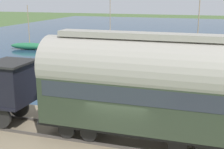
# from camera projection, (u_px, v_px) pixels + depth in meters

# --- Properties ---
(harbor_water) EXTENTS (80.00, 80.00, 0.01)m
(harbor_water) POSITION_uv_depth(u_px,v_px,m) (191.00, 35.00, 53.62)
(harbor_water) COLOR navy
(harbor_water) RESTS_ON ground
(rail_embankment) EXTENTS (5.63, 56.00, 0.56)m
(rail_embankment) POSITION_uv_depth(u_px,v_px,m) (123.00, 145.00, 13.77)
(rail_embankment) COLOR #84755B
(rail_embankment) RESTS_ON ground
(passenger_coach) EXTENTS (2.56, 8.31, 4.65)m
(passenger_coach) POSITION_uv_depth(u_px,v_px,m) (136.00, 84.00, 12.91)
(passenger_coach) COLOR black
(passenger_coach) RESTS_ON rail_embankment
(sailboat_red) EXTENTS (3.11, 5.67, 8.13)m
(sailboat_red) POSITION_uv_depth(u_px,v_px,m) (196.00, 56.00, 32.20)
(sailboat_red) COLOR #B72D23
(sailboat_red) RESTS_ON harbor_water
(sailboat_green) EXTENTS (1.78, 5.28, 5.46)m
(sailboat_green) POSITION_uv_depth(u_px,v_px,m) (30.00, 46.00, 39.13)
(sailboat_green) COLOR #236B42
(sailboat_green) RESTS_ON harbor_water
(sailboat_navy) EXTENTS (2.65, 4.80, 8.52)m
(sailboat_navy) POSITION_uv_depth(u_px,v_px,m) (110.00, 38.00, 44.07)
(sailboat_navy) COLOR #192347
(sailboat_navy) RESTS_ON harbor_water
(rowboat_mid_harbor) EXTENTS (1.52, 2.15, 0.44)m
(rowboat_mid_harbor) POSITION_uv_depth(u_px,v_px,m) (123.00, 96.00, 20.34)
(rowboat_mid_harbor) COLOR #B7B2A3
(rowboat_mid_harbor) RESTS_ON harbor_water
(rowboat_far_out) EXTENTS (1.92, 2.06, 0.41)m
(rowboat_far_out) POSITION_uv_depth(u_px,v_px,m) (31.00, 83.00, 23.61)
(rowboat_far_out) COLOR silver
(rowboat_far_out) RESTS_ON harbor_water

